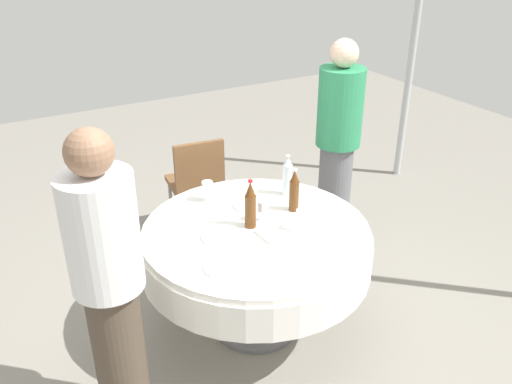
{
  "coord_description": "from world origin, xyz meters",
  "views": [
    {
      "loc": [
        2.4,
        -1.37,
        2.4
      ],
      "look_at": [
        0.0,
        0.0,
        0.98
      ],
      "focal_mm": 37.72,
      "sensor_mm": 36.0,
      "label": 1
    }
  ],
  "objects_px": {
    "bottle_brown_north": "(250,205)",
    "wine_glass_far": "(263,206)",
    "plate_rear": "(222,236)",
    "plate_west": "(226,265)",
    "dining_table": "(256,249)",
    "wine_glass_south": "(301,217)",
    "person_north": "(338,143)",
    "bottle_clear_outer": "(287,176)",
    "plate_east": "(250,205)",
    "chair_south": "(197,179)",
    "person_outer": "(109,284)",
    "bottle_brown_inner": "(294,191)",
    "wine_glass_near": "(207,187)"
  },
  "relations": [
    {
      "from": "dining_table",
      "to": "plate_west",
      "type": "relative_size",
      "value": 5.55
    },
    {
      "from": "wine_glass_far",
      "to": "plate_rear",
      "type": "xyz_separation_m",
      "value": [
        0.05,
        -0.31,
        -0.09
      ]
    },
    {
      "from": "bottle_clear_outer",
      "to": "bottle_brown_inner",
      "type": "height_order",
      "value": "bottle_brown_inner"
    },
    {
      "from": "wine_glass_south",
      "to": "wine_glass_far",
      "type": "bearing_deg",
      "value": -154.02
    },
    {
      "from": "wine_glass_far",
      "to": "plate_west",
      "type": "bearing_deg",
      "value": -51.58
    },
    {
      "from": "plate_west",
      "to": "plate_east",
      "type": "bearing_deg",
      "value": 140.34
    },
    {
      "from": "wine_glass_far",
      "to": "plate_west",
      "type": "height_order",
      "value": "wine_glass_far"
    },
    {
      "from": "dining_table",
      "to": "bottle_brown_inner",
      "type": "distance_m",
      "value": 0.43
    },
    {
      "from": "plate_west",
      "to": "wine_glass_south",
      "type": "bearing_deg",
      "value": 99.14
    },
    {
      "from": "bottle_clear_outer",
      "to": "wine_glass_south",
      "type": "distance_m",
      "value": 0.51
    },
    {
      "from": "bottle_clear_outer",
      "to": "plate_east",
      "type": "bearing_deg",
      "value": -86.01
    },
    {
      "from": "wine_glass_near",
      "to": "wine_glass_south",
      "type": "relative_size",
      "value": 0.89
    },
    {
      "from": "bottle_brown_inner",
      "to": "chair_south",
      "type": "relative_size",
      "value": 0.33
    },
    {
      "from": "plate_west",
      "to": "bottle_clear_outer",
      "type": "bearing_deg",
      "value": 126.91
    },
    {
      "from": "bottle_brown_north",
      "to": "person_outer",
      "type": "distance_m",
      "value": 0.99
    },
    {
      "from": "person_north",
      "to": "person_outer",
      "type": "bearing_deg",
      "value": -96.17
    },
    {
      "from": "dining_table",
      "to": "wine_glass_south",
      "type": "bearing_deg",
      "value": 48.0
    },
    {
      "from": "dining_table",
      "to": "chair_south",
      "type": "height_order",
      "value": "chair_south"
    },
    {
      "from": "wine_glass_south",
      "to": "person_outer",
      "type": "relative_size",
      "value": 0.09
    },
    {
      "from": "bottle_clear_outer",
      "to": "wine_glass_south",
      "type": "bearing_deg",
      "value": -23.36
    },
    {
      "from": "bottle_clear_outer",
      "to": "plate_east",
      "type": "xyz_separation_m",
      "value": [
        0.02,
        -0.29,
        -0.12
      ]
    },
    {
      "from": "dining_table",
      "to": "plate_rear",
      "type": "distance_m",
      "value": 0.27
    },
    {
      "from": "bottle_brown_inner",
      "to": "plate_east",
      "type": "distance_m",
      "value": 0.31
    },
    {
      "from": "person_outer",
      "to": "person_north",
      "type": "bearing_deg",
      "value": -82.3
    },
    {
      "from": "plate_east",
      "to": "person_outer",
      "type": "relative_size",
      "value": 0.13
    },
    {
      "from": "bottle_clear_outer",
      "to": "wine_glass_near",
      "type": "xyz_separation_m",
      "value": [
        -0.18,
        -0.5,
        -0.03
      ]
    },
    {
      "from": "wine_glass_south",
      "to": "bottle_brown_inner",
      "type": "bearing_deg",
      "value": 155.34
    },
    {
      "from": "bottle_clear_outer",
      "to": "plate_west",
      "type": "bearing_deg",
      "value": -53.09
    },
    {
      "from": "plate_west",
      "to": "person_outer",
      "type": "xyz_separation_m",
      "value": [
        0.01,
        -0.62,
        0.11
      ]
    },
    {
      "from": "bottle_brown_north",
      "to": "plate_rear",
      "type": "height_order",
      "value": "bottle_brown_north"
    },
    {
      "from": "plate_rear",
      "to": "chair_south",
      "type": "height_order",
      "value": "chair_south"
    },
    {
      "from": "bottle_brown_north",
      "to": "chair_south",
      "type": "height_order",
      "value": "bottle_brown_north"
    },
    {
      "from": "wine_glass_south",
      "to": "person_north",
      "type": "bearing_deg",
      "value": 132.52
    },
    {
      "from": "plate_west",
      "to": "person_north",
      "type": "relative_size",
      "value": 0.15
    },
    {
      "from": "bottle_brown_inner",
      "to": "wine_glass_far",
      "type": "relative_size",
      "value": 2.13
    },
    {
      "from": "person_outer",
      "to": "chair_south",
      "type": "xyz_separation_m",
      "value": [
        -1.5,
        1.1,
        -0.34
      ]
    },
    {
      "from": "bottle_brown_north",
      "to": "person_north",
      "type": "distance_m",
      "value": 1.23
    },
    {
      "from": "plate_east",
      "to": "plate_west",
      "type": "xyz_separation_m",
      "value": [
        0.53,
        -0.44,
        0.0
      ]
    },
    {
      "from": "wine_glass_south",
      "to": "plate_east",
      "type": "xyz_separation_m",
      "value": [
        -0.45,
        -0.09,
        -0.1
      ]
    },
    {
      "from": "bottle_brown_inner",
      "to": "wine_glass_south",
      "type": "relative_size",
      "value": 1.85
    },
    {
      "from": "wine_glass_south",
      "to": "plate_west",
      "type": "distance_m",
      "value": 0.55
    },
    {
      "from": "bottle_brown_north",
      "to": "wine_glass_far",
      "type": "height_order",
      "value": "bottle_brown_north"
    },
    {
      "from": "bottle_clear_outer",
      "to": "wine_glass_far",
      "type": "height_order",
      "value": "bottle_clear_outer"
    },
    {
      "from": "person_north",
      "to": "bottle_brown_north",
      "type": "bearing_deg",
      "value": -91.87
    },
    {
      "from": "plate_east",
      "to": "person_outer",
      "type": "bearing_deg",
      "value": -63.01
    },
    {
      "from": "dining_table",
      "to": "plate_rear",
      "type": "bearing_deg",
      "value": -92.17
    },
    {
      "from": "bottle_clear_outer",
      "to": "plate_west",
      "type": "xyz_separation_m",
      "value": [
        0.55,
        -0.74,
        -0.12
      ]
    },
    {
      "from": "plate_rear",
      "to": "plate_west",
      "type": "relative_size",
      "value": 0.94
    },
    {
      "from": "dining_table",
      "to": "wine_glass_south",
      "type": "distance_m",
      "value": 0.37
    },
    {
      "from": "wine_glass_far",
      "to": "person_outer",
      "type": "relative_size",
      "value": 0.08
    }
  ]
}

